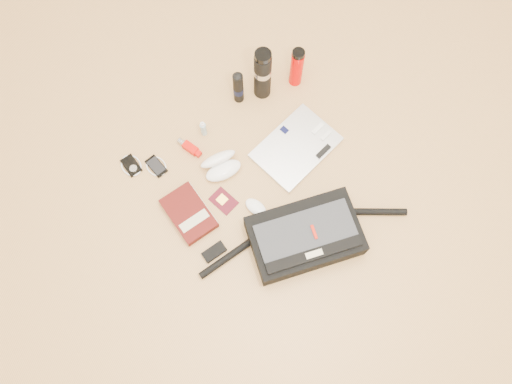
{
  "coord_description": "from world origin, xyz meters",
  "views": [
    {
      "loc": [
        -0.39,
        -0.53,
        2.01
      ],
      "look_at": [
        -0.02,
        0.04,
        0.06
      ],
      "focal_mm": 35.0,
      "sensor_mm": 36.0,
      "label": 1
    }
  ],
  "objects_px": {
    "messenger_bag": "(304,236)",
    "thermos_red": "(297,67)",
    "book": "(189,213)",
    "laptop": "(296,147)",
    "thermos_black": "(263,74)"
  },
  "relations": [
    {
      "from": "messenger_bag",
      "to": "thermos_red",
      "type": "distance_m",
      "value": 0.76
    },
    {
      "from": "laptop",
      "to": "thermos_red",
      "type": "xyz_separation_m",
      "value": [
        0.19,
        0.29,
        0.1
      ]
    },
    {
      "from": "messenger_bag",
      "to": "thermos_black",
      "type": "bearing_deg",
      "value": 85.86
    },
    {
      "from": "book",
      "to": "thermos_red",
      "type": "xyz_separation_m",
      "value": [
        0.73,
        0.3,
        0.09
      ]
    },
    {
      "from": "book",
      "to": "thermos_red",
      "type": "relative_size",
      "value": 1.06
    },
    {
      "from": "book",
      "to": "thermos_black",
      "type": "xyz_separation_m",
      "value": [
        0.57,
        0.33,
        0.13
      ]
    },
    {
      "from": "laptop",
      "to": "thermos_black",
      "type": "bearing_deg",
      "value": 71.95
    },
    {
      "from": "messenger_bag",
      "to": "thermos_black",
      "type": "relative_size",
      "value": 2.97
    },
    {
      "from": "messenger_bag",
      "to": "thermos_red",
      "type": "relative_size",
      "value": 3.9
    },
    {
      "from": "laptop",
      "to": "thermos_red",
      "type": "relative_size",
      "value": 1.79
    },
    {
      "from": "thermos_black",
      "to": "thermos_red",
      "type": "height_order",
      "value": "thermos_black"
    },
    {
      "from": "messenger_bag",
      "to": "thermos_red",
      "type": "height_order",
      "value": "thermos_red"
    },
    {
      "from": "laptop",
      "to": "thermos_black",
      "type": "height_order",
      "value": "thermos_black"
    },
    {
      "from": "laptop",
      "to": "book",
      "type": "height_order",
      "value": "book"
    },
    {
      "from": "book",
      "to": "thermos_red",
      "type": "distance_m",
      "value": 0.8
    }
  ]
}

